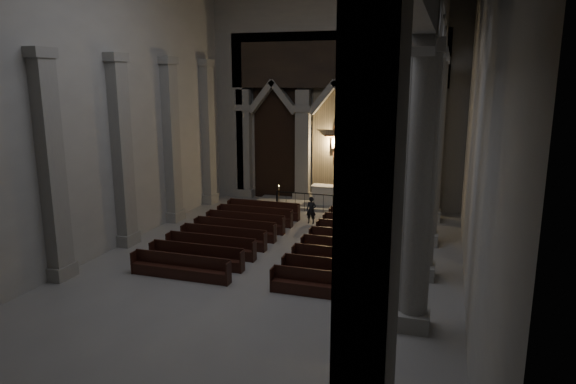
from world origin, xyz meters
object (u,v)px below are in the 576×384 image
(altar_rail, at_px, (323,200))
(candle_stand_right, at_px, (376,209))
(altar, at_px, (330,195))
(candle_stand_left, at_px, (279,203))
(pews, at_px, (288,242))
(worshipper, at_px, (311,210))

(altar_rail, relative_size, candle_stand_right, 4.09)
(altar_rail, bearing_deg, altar, 88.09)
(altar, xyz_separation_m, altar_rail, (-0.05, -1.39, 0.01))
(candle_stand_left, distance_m, pews, 6.68)
(candle_stand_right, xyz_separation_m, pews, (-2.75, -6.56, -0.07))
(candle_stand_left, bearing_deg, worshipper, -41.86)
(altar, relative_size, pews, 0.22)
(candle_stand_left, bearing_deg, altar_rail, -0.66)
(altar, distance_m, candle_stand_right, 2.90)
(altar, relative_size, candle_stand_right, 1.61)
(altar, height_order, altar_rail, altar)
(candle_stand_right, bearing_deg, altar, 159.71)
(altar, distance_m, candle_stand_left, 2.91)
(worshipper, bearing_deg, candle_stand_right, 40.57)
(candle_stand_right, bearing_deg, altar_rail, -171.89)
(altar_rail, distance_m, candle_stand_left, 2.52)
(altar, xyz_separation_m, worshipper, (-0.14, -3.53, -0.01))
(altar, distance_m, altar_rail, 1.39)
(candle_stand_right, distance_m, worshipper, 3.82)
(altar_rail, relative_size, pews, 0.57)
(candle_stand_left, bearing_deg, pews, -67.99)
(pews, bearing_deg, candle_stand_right, 67.22)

